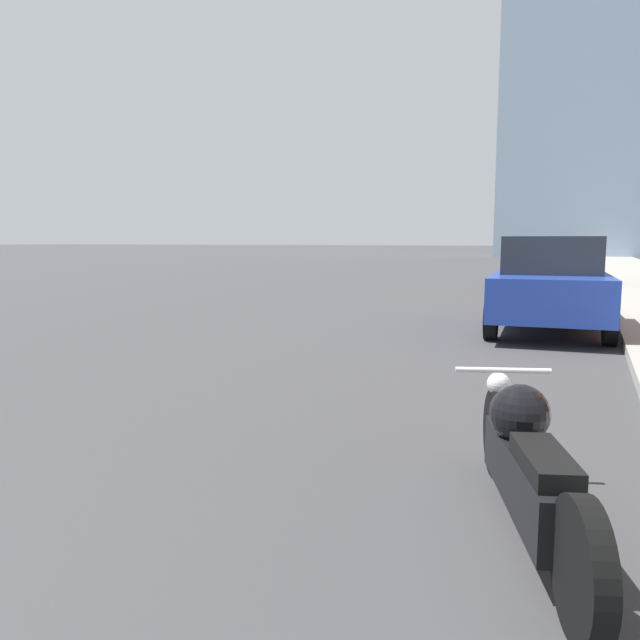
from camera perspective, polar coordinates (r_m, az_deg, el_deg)
sidewalk at (r=38.96m, az=26.36°, el=4.28°), size 3.26×240.00×0.15m
motorcycle at (r=3.71m, az=18.41°, el=-12.40°), size 0.95×2.31×0.78m
parked_car_blue at (r=11.72m, az=20.29°, el=3.12°), size 2.14×4.34×1.68m
parked_car_red at (r=23.49m, az=21.50°, el=4.98°), size 1.98×4.16×1.74m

